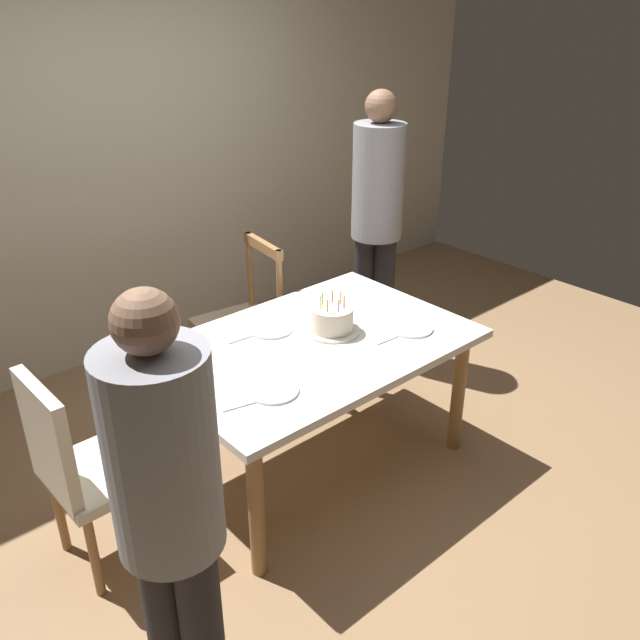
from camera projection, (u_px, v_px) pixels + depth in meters
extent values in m
plane|color=#93704C|center=(313.00, 461.00, 3.57)|extent=(6.40, 6.40, 0.00)
cube|color=beige|center=(121.00, 158.00, 4.22)|extent=(6.40, 0.10, 2.60)
cube|color=white|center=(312.00, 345.00, 3.25)|extent=(1.53, 1.02, 0.04)
cylinder|color=#9E7042|center=(257.00, 510.00, 2.74)|extent=(0.07, 0.07, 0.69)
cylinder|color=#9E7042|center=(458.00, 393.00, 3.53)|extent=(0.07, 0.07, 0.69)
cylinder|color=#9E7042|center=(157.00, 422.00, 3.29)|extent=(0.07, 0.07, 0.69)
cylinder|color=#9E7042|center=(350.00, 339.00, 4.08)|extent=(0.07, 0.07, 0.69)
cylinder|color=silver|center=(332.00, 330.00, 3.34)|extent=(0.28, 0.28, 0.01)
cylinder|color=beige|center=(332.00, 318.00, 3.31)|extent=(0.21, 0.21, 0.12)
cylinder|color=#F2994C|center=(341.00, 299.00, 3.30)|extent=(0.01, 0.01, 0.05)
sphere|color=#FFC64C|center=(341.00, 293.00, 3.29)|extent=(0.01, 0.01, 0.01)
cylinder|color=#E54C4C|center=(332.00, 298.00, 3.32)|extent=(0.01, 0.01, 0.05)
sphere|color=#FFC64C|center=(332.00, 291.00, 3.30)|extent=(0.01, 0.01, 0.01)
cylinder|color=#66CC72|center=(323.00, 300.00, 3.30)|extent=(0.01, 0.01, 0.05)
sphere|color=#FFC64C|center=(323.00, 293.00, 3.28)|extent=(0.01, 0.01, 0.01)
cylinder|color=yellow|center=(321.00, 303.00, 3.26)|extent=(0.01, 0.01, 0.05)
sphere|color=#FFC64C|center=(321.00, 297.00, 3.24)|extent=(0.01, 0.01, 0.01)
cylinder|color=#F2994C|center=(327.00, 307.00, 3.22)|extent=(0.01, 0.01, 0.05)
sphere|color=#FFC64C|center=(327.00, 301.00, 3.21)|extent=(0.01, 0.01, 0.01)
cylinder|color=#4C7FE5|center=(339.00, 307.00, 3.22)|extent=(0.01, 0.01, 0.05)
sphere|color=#FFC64C|center=(339.00, 300.00, 3.21)|extent=(0.01, 0.01, 0.01)
cylinder|color=#E54C4C|center=(344.00, 303.00, 3.26)|extent=(0.01, 0.01, 0.05)
sphere|color=#FFC64C|center=(344.00, 297.00, 3.25)|extent=(0.01, 0.01, 0.01)
cylinder|color=white|center=(273.00, 390.00, 2.83)|extent=(0.22, 0.22, 0.01)
cylinder|color=white|center=(271.00, 329.00, 3.35)|extent=(0.22, 0.22, 0.01)
cylinder|color=white|center=(411.00, 328.00, 3.36)|extent=(0.22, 0.22, 0.01)
cube|color=silver|center=(243.00, 405.00, 2.74)|extent=(0.18, 0.06, 0.01)
cube|color=silver|center=(243.00, 338.00, 3.26)|extent=(0.18, 0.03, 0.01)
cube|color=silver|center=(390.00, 339.00, 3.26)|extent=(0.18, 0.03, 0.01)
cube|color=tan|center=(237.00, 327.00, 3.99)|extent=(0.50, 0.50, 0.05)
cylinder|color=#9E7042|center=(202.00, 357.00, 4.14)|extent=(0.04, 0.04, 0.42)
cylinder|color=#9E7042|center=(227.00, 381.00, 3.89)|extent=(0.04, 0.04, 0.42)
cylinder|color=#9E7042|center=(250.00, 343.00, 4.31)|extent=(0.04, 0.04, 0.42)
cylinder|color=#9E7042|center=(277.00, 365.00, 4.06)|extent=(0.04, 0.04, 0.42)
cylinder|color=#9E7042|center=(250.00, 271.00, 4.12)|extent=(0.04, 0.04, 0.50)
cylinder|color=#9E7042|center=(280.00, 291.00, 3.85)|extent=(0.04, 0.04, 0.50)
cube|color=#9E7042|center=(263.00, 246.00, 3.88)|extent=(0.09, 0.40, 0.06)
cube|color=beige|center=(105.00, 470.00, 2.80)|extent=(0.45, 0.45, 0.05)
cylinder|color=#9E7042|center=(168.00, 515.00, 2.90)|extent=(0.04, 0.04, 0.42)
cylinder|color=#9E7042|center=(130.00, 477.00, 3.12)|extent=(0.04, 0.04, 0.42)
cylinder|color=#9E7042|center=(94.00, 555.00, 2.69)|extent=(0.04, 0.04, 0.42)
cylinder|color=#9E7042|center=(59.00, 511.00, 2.92)|extent=(0.04, 0.04, 0.42)
cube|color=beige|center=(48.00, 441.00, 2.57)|extent=(0.06, 0.40, 0.50)
cylinder|color=#262328|center=(203.00, 635.00, 2.16)|extent=(0.14, 0.14, 0.78)
cylinder|color=#262328|center=(168.00, 624.00, 2.20)|extent=(0.14, 0.14, 0.78)
cylinder|color=gray|center=(162.00, 454.00, 1.86)|extent=(0.32, 0.32, 0.65)
sphere|color=#8C664C|center=(145.00, 322.00, 1.68)|extent=(0.18, 0.18, 0.18)
cylinder|color=#262328|center=(364.00, 295.00, 4.46)|extent=(0.14, 0.14, 0.85)
cylinder|color=#262328|center=(383.00, 298.00, 4.43)|extent=(0.14, 0.14, 0.85)
cylinder|color=gray|center=(378.00, 182.00, 4.10)|extent=(0.32, 0.32, 0.71)
sphere|color=#8C664C|center=(381.00, 106.00, 3.90)|extent=(0.19, 0.19, 0.19)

